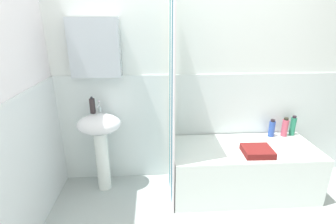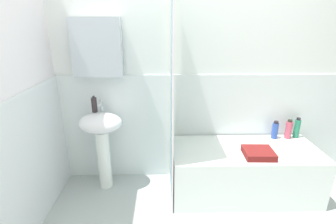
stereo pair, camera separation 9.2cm
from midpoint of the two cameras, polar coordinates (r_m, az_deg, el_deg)
wall_back_tiled at (r=2.69m, az=5.32°, el=7.32°), size 3.60×0.18×2.40m
wall_left_tiled at (r=2.09m, az=-34.90°, el=-0.62°), size 0.07×1.81×2.40m
sink at (r=2.67m, az=-16.13°, el=-5.21°), size 0.44×0.34×0.85m
faucet at (r=2.64m, az=-16.37°, el=1.23°), size 0.03×0.12×0.12m
soap_dispenser at (r=2.63m, az=-17.78°, el=1.36°), size 0.06×0.06×0.17m
bathtub at (r=2.81m, az=15.49°, el=-12.35°), size 1.47×0.64×0.51m
shower_curtain at (r=2.35m, az=-0.33°, el=1.99°), size 0.01×0.64×2.00m
lotion_bottle at (r=3.11m, az=25.74°, el=-2.88°), size 0.06×0.06×0.23m
shampoo_bottle at (r=3.05m, az=24.24°, el=-3.21°), size 0.07×0.07×0.22m
body_wash_bottle at (r=2.99m, az=21.70°, el=-3.48°), size 0.07×0.07×0.20m
towel_folded at (r=2.58m, az=18.67°, el=-8.43°), size 0.28×0.25×0.06m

